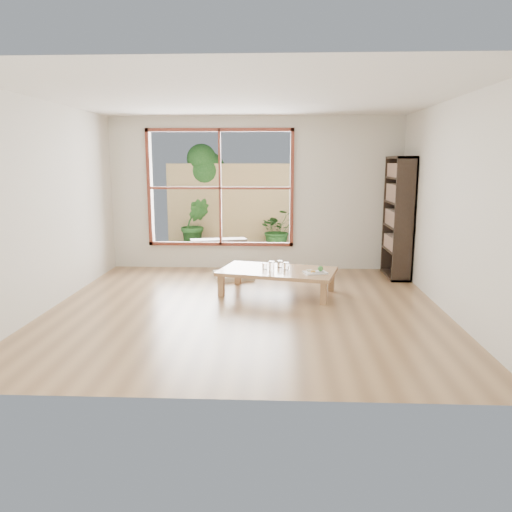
% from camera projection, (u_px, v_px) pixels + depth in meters
% --- Properties ---
extents(ground, '(5.00, 5.00, 0.00)m').
position_uv_depth(ground, '(246.00, 308.00, 6.41)').
color(ground, '#A47D52').
rests_on(ground, ground).
extents(low_table, '(1.76, 1.25, 0.35)m').
position_uv_depth(low_table, '(278.00, 272.00, 7.06)').
color(low_table, '#A37D4F').
rests_on(low_table, ground).
extents(floor_cushion, '(0.72, 0.72, 0.08)m').
position_uv_depth(floor_cushion, '(233.00, 275.00, 8.04)').
color(floor_cushion, white).
rests_on(floor_cushion, ground).
extents(bookshelf, '(0.31, 0.87, 1.93)m').
position_uv_depth(bookshelf, '(398.00, 218.00, 7.99)').
color(bookshelf, black).
rests_on(bookshelf, ground).
extents(glass_tall, '(0.08, 0.08, 0.15)m').
position_uv_depth(glass_tall, '(272.00, 267.00, 6.90)').
color(glass_tall, silver).
rests_on(glass_tall, low_table).
extents(glass_mid, '(0.07, 0.07, 0.11)m').
position_uv_depth(glass_mid, '(286.00, 266.00, 7.03)').
color(glass_mid, silver).
rests_on(glass_mid, low_table).
extents(glass_short, '(0.08, 0.08, 0.10)m').
position_uv_depth(glass_short, '(280.00, 264.00, 7.18)').
color(glass_short, silver).
rests_on(glass_short, low_table).
extents(glass_small, '(0.07, 0.07, 0.09)m').
position_uv_depth(glass_small, '(265.00, 266.00, 7.07)').
color(glass_small, silver).
rests_on(glass_small, low_table).
extents(food_tray, '(0.35, 0.30, 0.09)m').
position_uv_depth(food_tray, '(316.00, 272.00, 6.83)').
color(food_tray, white).
rests_on(food_tray, low_table).
extents(deck, '(2.80, 2.00, 0.05)m').
position_uv_depth(deck, '(228.00, 256.00, 9.93)').
color(deck, '#3E362D').
rests_on(deck, ground).
extents(garden_bench, '(1.12, 0.58, 0.34)m').
position_uv_depth(garden_bench, '(218.00, 242.00, 9.69)').
color(garden_bench, black).
rests_on(garden_bench, deck).
extents(bamboo_fence, '(2.80, 0.06, 1.80)m').
position_uv_depth(bamboo_fence, '(232.00, 206.00, 10.74)').
color(bamboo_fence, tan).
rests_on(bamboo_fence, ground).
extents(shrub_right, '(0.96, 0.91, 0.86)m').
position_uv_depth(shrub_right, '(278.00, 229.00, 10.37)').
color(shrub_right, '#2A5820').
rests_on(shrub_right, deck).
extents(shrub_left, '(0.66, 0.57, 1.07)m').
position_uv_depth(shrub_left, '(195.00, 224.00, 10.40)').
color(shrub_left, '#2A5820').
rests_on(shrub_left, deck).
extents(garden_tree, '(1.04, 0.85, 2.22)m').
position_uv_depth(garden_tree, '(202.00, 171.00, 10.93)').
color(garden_tree, '#4C3D2D').
rests_on(garden_tree, ground).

